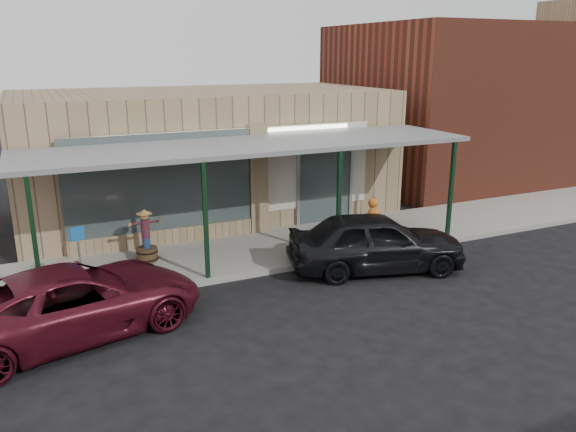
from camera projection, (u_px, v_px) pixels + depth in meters
name	position (u px, v px, depth m)	size (l,w,h in m)	color
ground	(314.00, 304.00, 12.50)	(120.00, 120.00, 0.00)	black
sidewalk	(255.00, 251.00, 15.62)	(40.00, 3.20, 0.15)	gray
storefront	(205.00, 154.00, 19.04)	(12.00, 6.25, 4.20)	#9B7C5F
awning	(254.00, 147.00, 14.77)	(12.00, 3.00, 3.04)	slate
block_buildings_near	(249.00, 100.00, 20.28)	(61.00, 8.00, 8.00)	brown
barrel_scarecrow	(146.00, 244.00, 14.57)	(0.81, 0.71, 1.40)	#442D1B
barrel_pumpkin	(335.00, 238.00, 15.71)	(0.69, 0.69, 0.71)	#442D1B
handicap_sign	(79.00, 250.00, 12.61)	(0.30, 0.12, 1.52)	gray
parked_sedan	(376.00, 242.00, 14.29)	(4.79, 2.92, 1.66)	black
car_maroon	(75.00, 301.00, 11.02)	(2.30, 5.00, 1.39)	#4F0F1C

